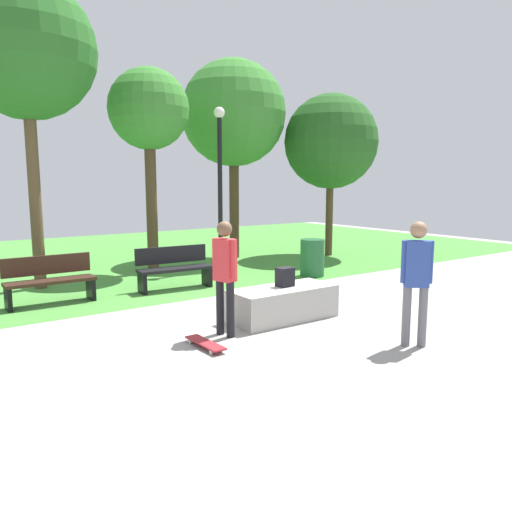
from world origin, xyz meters
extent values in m
plane|color=#9E9993|center=(0.00, 0.00, 0.00)|extent=(28.00, 28.00, 0.00)
cube|color=#478C38|center=(0.00, 7.62, 0.00)|extent=(26.60, 12.76, 0.01)
cube|color=#A8A59E|center=(0.14, -0.88, 0.27)|extent=(1.83, 0.78, 0.55)
cube|color=black|center=(0.23, -0.83, 0.71)|extent=(0.29, 0.21, 0.32)
cylinder|color=slate|center=(0.72, -2.94, 0.43)|extent=(0.12, 0.12, 0.85)
cylinder|color=slate|center=(0.88, -3.09, 0.43)|extent=(0.12, 0.12, 0.85)
cube|color=#2D4799|center=(0.80, -3.01, 1.18)|extent=(0.37, 0.36, 0.64)
cylinder|color=#2D4799|center=(0.68, -2.90, 1.20)|extent=(0.09, 0.09, 0.59)
cylinder|color=#2D4799|center=(0.93, -3.13, 1.20)|extent=(0.09, 0.09, 0.59)
sphere|color=#9E7556|center=(0.80, -3.01, 1.64)|extent=(0.23, 0.23, 0.23)
cylinder|color=black|center=(-1.13, -0.97, 0.42)|extent=(0.12, 0.12, 0.84)
cylinder|color=black|center=(-1.09, -1.19, 0.42)|extent=(0.12, 0.12, 0.84)
cube|color=red|center=(-1.11, -1.08, 1.15)|extent=(0.26, 0.36, 0.63)
cylinder|color=red|center=(-1.15, -0.91, 1.18)|extent=(0.09, 0.09, 0.58)
cylinder|color=red|center=(-1.07, -1.25, 1.18)|extent=(0.09, 0.09, 0.58)
sphere|color=brown|center=(-1.11, -1.08, 1.61)|extent=(0.23, 0.23, 0.23)
cube|color=#A5262D|center=(-1.63, -1.39, 0.07)|extent=(0.23, 0.81, 0.02)
cylinder|color=silver|center=(-1.54, -1.67, 0.03)|extent=(0.03, 0.06, 0.06)
cylinder|color=silver|center=(-1.70, -1.67, 0.03)|extent=(0.03, 0.06, 0.06)
cylinder|color=silver|center=(-1.56, -1.11, 0.03)|extent=(0.03, 0.06, 0.06)
cylinder|color=silver|center=(-1.72, -1.11, 0.03)|extent=(0.03, 0.06, 0.06)
cube|color=black|center=(-0.30, 2.24, 0.45)|extent=(1.63, 0.54, 0.06)
cube|color=black|center=(-0.29, 2.46, 0.73)|extent=(1.60, 0.17, 0.36)
cube|color=black|center=(0.43, 2.20, 0.23)|extent=(0.11, 0.40, 0.45)
cube|color=black|center=(-1.04, 2.29, 0.23)|extent=(0.11, 0.40, 0.45)
cube|color=#331E14|center=(-2.79, 2.39, 0.45)|extent=(1.60, 0.44, 0.06)
cube|color=#331E14|center=(-2.79, 2.61, 0.73)|extent=(1.60, 0.06, 0.36)
cube|color=black|center=(-2.06, 2.39, 0.23)|extent=(0.08, 0.40, 0.45)
cube|color=black|center=(-3.53, 2.39, 0.23)|extent=(0.08, 0.40, 0.45)
cylinder|color=brown|center=(-2.63, 4.09, 2.06)|extent=(0.25, 0.25, 4.11)
sphere|color=#286623|center=(-2.63, 4.09, 4.96)|extent=(2.84, 2.84, 2.84)
cylinder|color=#4C3823|center=(0.17, 4.50, 1.73)|extent=(0.27, 0.27, 3.45)
sphere|color=#387F2D|center=(0.17, 4.50, 4.05)|extent=(1.97, 1.97, 1.97)
cylinder|color=#4C3823|center=(5.83, 4.05, 1.32)|extent=(0.22, 0.22, 2.63)
sphere|color=#23561E|center=(5.83, 4.05, 3.48)|extent=(2.84, 2.84, 2.84)
cylinder|color=#4C3823|center=(3.19, 5.37, 1.67)|extent=(0.29, 0.29, 3.34)
sphere|color=#387F2D|center=(3.19, 5.37, 4.26)|extent=(3.07, 3.07, 3.07)
cylinder|color=black|center=(1.80, 3.87, 1.95)|extent=(0.12, 0.12, 3.89)
sphere|color=silver|center=(1.80, 3.87, 4.01)|extent=(0.28, 0.28, 0.28)
cylinder|color=#1E592D|center=(3.10, 1.72, 0.45)|extent=(0.58, 0.58, 0.91)
camera|label=1|loc=(-4.88, -7.24, 2.30)|focal=34.85mm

